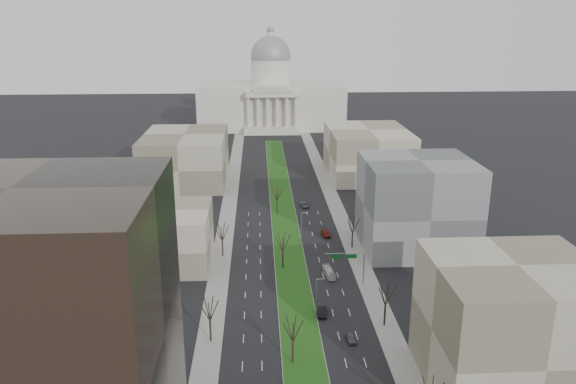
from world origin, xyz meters
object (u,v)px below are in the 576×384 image
object	(u,v)px
car_black	(322,310)
box_van	(329,272)
car_red	(326,233)
car_grey_far	(304,205)
car_grey_near	(351,338)

from	to	relation	value
car_black	box_van	world-z (taller)	box_van
car_black	car_red	size ratio (longest dim) A/B	1.01
car_grey_far	box_van	size ratio (longest dim) A/B	0.71
car_grey_near	car_red	distance (m)	54.20
car_red	car_grey_near	bearing A→B (deg)	-97.52
car_grey_near	car_grey_far	size ratio (longest dim) A/B	0.79
car_black	car_grey_far	distance (m)	69.55
car_black	car_grey_far	size ratio (longest dim) A/B	1.04
car_red	car_black	bearing A→B (deg)	-103.55
car_red	car_grey_far	xyz separation A→B (m)	(-3.95, 25.76, -0.05)
car_grey_near	car_red	size ratio (longest dim) A/B	0.77
car_grey_near	box_van	xyz separation A→B (m)	(-0.69, 28.49, 0.30)
car_grey_near	car_red	xyz separation A→B (m)	(1.59, 54.18, 0.07)
car_black	box_van	distance (m)	18.43
car_black	car_red	bearing A→B (deg)	88.24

